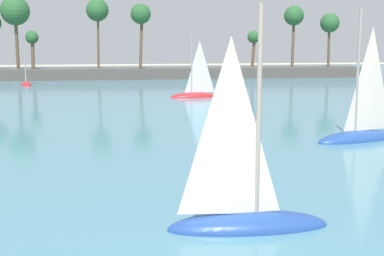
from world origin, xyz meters
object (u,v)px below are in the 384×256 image
object	(u,v)px
sailboat_mid_bay	(245,207)
sailboat_far_left	(195,91)
sailboat_toward_headland	(360,127)
sailboat_near_shore	(26,81)

from	to	relation	value
sailboat_mid_bay	sailboat_far_left	xyz separation A→B (m)	(3.95, 41.47, -0.05)
sailboat_toward_headland	sailboat_far_left	size ratio (longest dim) A/B	1.17
sailboat_mid_bay	sailboat_toward_headland	size ratio (longest dim) A/B	0.91
sailboat_near_shore	sailboat_far_left	size ratio (longest dim) A/B	0.84
sailboat_toward_headland	sailboat_far_left	xyz separation A→B (m)	(-7.53, 26.45, -0.12)
sailboat_near_shore	sailboat_mid_bay	distance (m)	62.66
sailboat_mid_bay	sailboat_toward_headland	distance (m)	18.91
sailboat_near_shore	sailboat_far_left	bearing A→B (deg)	-40.07
sailboat_near_shore	sailboat_far_left	world-z (taller)	sailboat_far_left
sailboat_near_shore	sailboat_toward_headland	bearing A→B (deg)	-56.69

